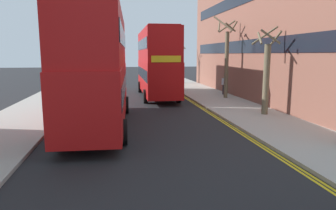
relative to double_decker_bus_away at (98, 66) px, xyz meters
The scene contains 11 objects.
sidewalk_right 9.18m from the double_decker_bus_away, ahead, with size 4.00×80.00×0.14m, color #ADA89E.
sidewalk_left 5.24m from the double_decker_bus_away, behind, with size 4.00×80.00×0.14m, color #ADA89E.
kerb_line_outer 7.46m from the double_decker_bus_away, 15.14° to the right, with size 0.10×56.00×0.01m, color yellow.
kerb_line_inner 7.32m from the double_decker_bus_away, 15.50° to the right, with size 0.10×56.00×0.01m, color yellow.
double_decker_bus_away is the anchor object (origin of this frame).
double_decker_bus_oncoming 11.18m from the double_decker_bus_away, 67.87° to the left, with size 2.87×10.83×5.64m.
pedestrian_far 14.24m from the double_decker_bus_away, 44.71° to the left, with size 0.34×0.22×1.62m.
street_tree_near 9.46m from the double_decker_bus_away, ahead, with size 1.61×1.66×5.11m.
street_tree_far 12.42m from the double_decker_bus_away, 40.20° to the left, with size 2.02×2.07×6.37m.
street_tree_distant 22.92m from the double_decker_bus_away, 69.09° to the left, with size 1.81×1.87×5.22m.
townhouse_terrace_right 17.74m from the double_decker_bus_away, 26.76° to the left, with size 10.08×28.00×11.02m.
Camera 1 is at (-1.26, 0.27, 3.60)m, focal length 32.82 mm.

